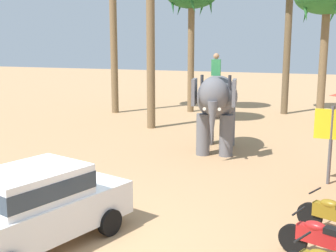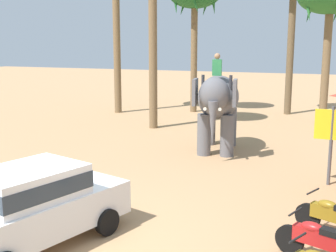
# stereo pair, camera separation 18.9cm
# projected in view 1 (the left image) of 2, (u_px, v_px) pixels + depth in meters

# --- Properties ---
(ground_plane) EXTENTS (120.00, 120.00, 0.00)m
(ground_plane) POSITION_uv_depth(u_px,v_px,m) (69.00, 239.00, 9.34)
(ground_plane) COLOR tan
(car_sedan_foreground) EXTENTS (2.64, 4.39, 1.70)m
(car_sedan_foreground) POSITION_uv_depth(u_px,v_px,m) (35.00, 204.00, 8.88)
(car_sedan_foreground) COLOR white
(car_sedan_foreground) RESTS_ON ground
(elephant_with_mahout) EXTENTS (2.27, 4.01, 3.88)m
(elephant_with_mahout) POSITION_uv_depth(u_px,v_px,m) (217.00, 102.00, 16.80)
(elephant_with_mahout) COLOR slate
(elephant_with_mahout) RESTS_ON ground
(motorcycle_fourth_in_row) EXTENTS (1.74, 0.75, 0.94)m
(motorcycle_fourth_in_row) POSITION_uv_depth(u_px,v_px,m) (322.00, 240.00, 8.29)
(motorcycle_fourth_in_row) COLOR black
(motorcycle_fourth_in_row) RESTS_ON ground
(motorcycle_far_in_row) EXTENTS (1.71, 0.83, 0.94)m
(motorcycle_far_in_row) POSITION_uv_depth(u_px,v_px,m) (335.00, 216.00, 9.46)
(motorcycle_far_in_row) COLOR black
(motorcycle_far_in_row) RESTS_ON ground
(palm_tree_near_hut) EXTENTS (3.20, 3.20, 7.47)m
(palm_tree_near_hut) POSITION_uv_depth(u_px,v_px,m) (327.00, 0.00, 21.18)
(palm_tree_near_hut) COLOR brown
(palm_tree_near_hut) RESTS_ON ground
(signboard_yellow) EXTENTS (1.00, 0.10, 2.40)m
(signboard_yellow) POSITION_uv_depth(u_px,v_px,m) (332.00, 130.00, 12.79)
(signboard_yellow) COLOR #4C4C51
(signboard_yellow) RESTS_ON ground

